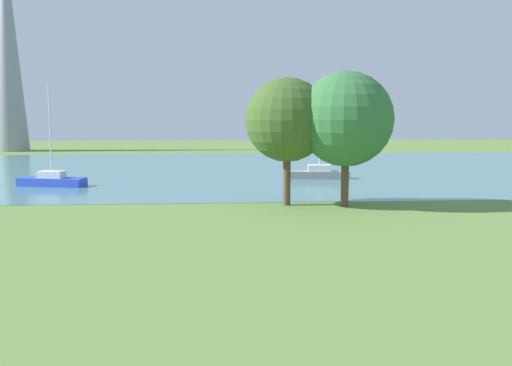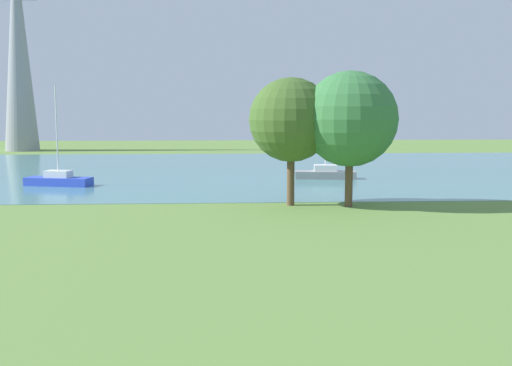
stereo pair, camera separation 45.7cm
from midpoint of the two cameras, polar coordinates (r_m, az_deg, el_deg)
ground_plane at (r=29.67m, az=-0.90°, el=-4.16°), size 160.00×160.00×0.00m
water_surface at (r=57.38m, az=-2.55°, el=1.20°), size 140.00×40.00×0.02m
sailboat_blue at (r=47.84m, az=-18.26°, el=0.27°), size 5.02×2.60×7.21m
sailboat_gray at (r=50.52m, az=5.49°, el=0.90°), size 4.94×2.03×5.45m
tree_east_near at (r=36.36m, az=2.47°, el=5.72°), size 4.86×4.86×7.40m
tree_west_near at (r=36.21m, az=7.79°, el=5.76°), size 5.43×5.43×7.74m
electricity_pylon at (r=88.88m, az=-21.71°, el=11.83°), size 6.40×4.40×28.15m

